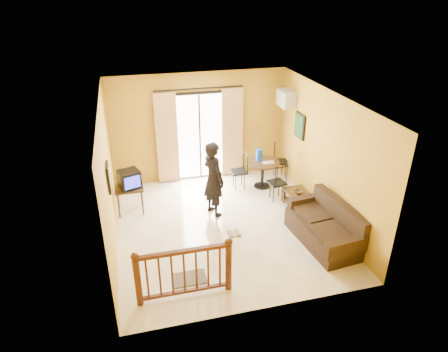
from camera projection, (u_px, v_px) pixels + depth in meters
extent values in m
plane|color=beige|center=(224.00, 226.00, 8.64)|extent=(5.00, 5.00, 0.00)
plane|color=white|center=(223.00, 99.00, 7.39)|extent=(5.00, 5.00, 0.00)
plane|color=#B78C23|center=(199.00, 127.00, 10.18)|extent=(4.50, 0.00, 4.50)
plane|color=#B78C23|center=(266.00, 237.00, 5.85)|extent=(4.50, 0.00, 4.50)
plane|color=#B78C23|center=(108.00, 180.00, 7.51)|extent=(0.00, 5.00, 5.00)
plane|color=#B78C23|center=(325.00, 156.00, 8.52)|extent=(0.00, 5.00, 5.00)
cube|color=black|center=(200.00, 137.00, 10.28)|extent=(1.34, 0.03, 2.34)
cube|color=white|center=(200.00, 137.00, 10.25)|extent=(1.20, 0.04, 2.20)
cube|color=black|center=(200.00, 137.00, 10.23)|extent=(0.04, 0.02, 2.20)
cube|color=beige|center=(167.00, 139.00, 10.00)|extent=(0.55, 0.08, 2.35)
cube|color=beige|center=(232.00, 133.00, 10.38)|extent=(0.55, 0.08, 2.35)
cylinder|color=black|center=(199.00, 88.00, 9.64)|extent=(2.20, 0.04, 0.04)
cube|color=black|center=(129.00, 188.00, 8.92)|extent=(0.63, 0.52, 0.04)
cylinder|color=black|center=(119.00, 206.00, 8.81)|extent=(0.04, 0.04, 0.61)
cylinder|color=black|center=(143.00, 203.00, 8.93)|extent=(0.04, 0.04, 0.61)
cylinder|color=black|center=(118.00, 197.00, 9.17)|extent=(0.04, 0.04, 0.61)
cylinder|color=black|center=(141.00, 194.00, 9.29)|extent=(0.04, 0.04, 0.61)
cube|color=black|center=(129.00, 179.00, 8.83)|extent=(0.54, 0.51, 0.40)
cube|color=#272FEC|center=(132.00, 183.00, 8.67)|extent=(0.34, 0.12, 0.28)
cube|color=black|center=(109.00, 177.00, 7.28)|extent=(0.04, 0.42, 0.52)
cube|color=#615A53|center=(110.00, 177.00, 7.28)|extent=(0.01, 0.34, 0.44)
cylinder|color=black|center=(263.00, 162.00, 9.98)|extent=(0.84, 0.84, 0.04)
cylinder|color=black|center=(262.00, 174.00, 10.13)|extent=(0.08, 0.08, 0.68)
cylinder|color=black|center=(262.00, 186.00, 10.27)|extent=(0.41, 0.41, 0.03)
cylinder|color=blue|center=(259.00, 155.00, 9.96)|extent=(0.16, 0.16, 0.30)
cube|color=beige|center=(268.00, 162.00, 9.90)|extent=(0.29, 0.20, 0.02)
cube|color=silver|center=(286.00, 98.00, 9.84)|extent=(0.30, 0.60, 0.40)
cube|color=gray|center=(280.00, 99.00, 9.81)|extent=(0.02, 0.56, 0.36)
cube|color=black|center=(300.00, 126.00, 9.53)|extent=(0.04, 0.50, 0.60)
cube|color=black|center=(299.00, 126.00, 9.52)|extent=(0.01, 0.42, 0.52)
cube|color=black|center=(300.00, 195.00, 9.07)|extent=(0.50, 0.91, 0.04)
cube|color=black|center=(299.00, 205.00, 9.18)|extent=(0.46, 0.87, 0.03)
cube|color=black|center=(298.00, 213.00, 8.76)|extent=(0.05, 0.05, 0.38)
cube|color=black|center=(315.00, 210.00, 8.85)|extent=(0.05, 0.05, 0.38)
cube|color=black|center=(284.00, 195.00, 9.46)|extent=(0.05, 0.05, 0.38)
cube|color=black|center=(300.00, 193.00, 9.55)|extent=(0.05, 0.05, 0.38)
imported|color=#50391B|center=(299.00, 192.00, 9.11)|extent=(0.24, 0.24, 0.06)
cube|color=black|center=(323.00, 233.00, 8.03)|extent=(1.01, 1.77, 0.42)
cube|color=black|center=(340.00, 215.00, 7.93)|extent=(0.36, 1.70, 0.58)
cube|color=black|center=(346.00, 247.00, 7.21)|extent=(0.86, 0.25, 0.32)
cube|color=black|center=(307.00, 203.00, 8.64)|extent=(0.86, 0.25, 0.32)
cube|color=black|center=(331.00, 233.00, 7.58)|extent=(0.65, 0.74, 0.11)
cube|color=black|center=(314.00, 214.00, 8.23)|extent=(0.65, 0.74, 0.11)
imported|color=black|center=(213.00, 179.00, 8.74)|extent=(0.62, 0.74, 1.73)
cylinder|color=#471E0F|center=(138.00, 282.00, 6.36)|extent=(0.11, 0.11, 0.92)
cylinder|color=#471E0F|center=(229.00, 267.00, 6.69)|extent=(0.11, 0.11, 0.92)
sphere|color=#471E0F|center=(135.00, 256.00, 6.13)|extent=(0.13, 0.13, 0.13)
sphere|color=#471E0F|center=(229.00, 242.00, 6.47)|extent=(0.13, 0.13, 0.13)
cube|color=#471E0F|center=(183.00, 252.00, 6.32)|extent=(1.55, 0.08, 0.06)
cube|color=#471E0F|center=(185.00, 291.00, 6.69)|extent=(1.55, 0.06, 0.05)
cube|color=#534C42|center=(189.00, 278.00, 7.11)|extent=(0.60, 0.40, 0.02)
cube|color=#50391B|center=(231.00, 234.00, 8.34)|extent=(0.11, 0.25, 0.03)
cube|color=#50391B|center=(237.00, 233.00, 8.37)|extent=(0.11, 0.25, 0.03)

